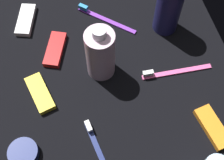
{
  "coord_description": "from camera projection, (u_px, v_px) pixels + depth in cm",
  "views": [
    {
      "loc": [
        -34.14,
        8.03,
        67.88
      ],
      "look_at": [
        0.0,
        0.0,
        3.0
      ],
      "focal_mm": 49.5,
      "sensor_mm": 36.0,
      "label": 1
    }
  ],
  "objects": [
    {
      "name": "snack_bar_red",
      "position": [
        55.0,
        49.0,
        0.81
      ],
      "size": [
        11.14,
        7.51,
        1.5
      ],
      "primitive_type": "cube",
      "rotation": [
        0.0,
        0.0,
        -0.37
      ],
      "color": "red",
      "rests_on": "ground_plane"
    },
    {
      "name": "snack_bar_yellow",
      "position": [
        40.0,
        93.0,
        0.75
      ],
      "size": [
        11.08,
        6.54,
        1.5
      ],
      "primitive_type": "cube",
      "rotation": [
        0.0,
        0.0,
        0.26
      ],
      "color": "yellow",
      "rests_on": "ground_plane"
    },
    {
      "name": "lotion_bottle",
      "position": [
        169.0,
        5.0,
        0.78
      ],
      "size": [
        6.62,
        6.62,
        19.81
      ],
      "color": "#1D1E52",
      "rests_on": "ground_plane"
    },
    {
      "name": "ground_plane",
      "position": [
        112.0,
        87.0,
        0.77
      ],
      "size": [
        84.0,
        64.0,
        1.2
      ],
      "primitive_type": "cube",
      "color": "black"
    },
    {
      "name": "bodywash_bottle",
      "position": [
        100.0,
        53.0,
        0.72
      ],
      "size": [
        6.95,
        6.95,
        16.32
      ],
      "color": "silver",
      "rests_on": "ground_plane"
    },
    {
      "name": "cream_tin_left",
      "position": [
        23.0,
        153.0,
        0.67
      ],
      "size": [
        6.6,
        6.6,
        2.06
      ],
      "primitive_type": "cylinder",
      "color": "navy",
      "rests_on": "ground_plane"
    },
    {
      "name": "snack_bar_orange",
      "position": [
        213.0,
        127.0,
        0.7
      ],
      "size": [
        10.97,
        5.89,
        1.5
      ],
      "primitive_type": "cube",
      "rotation": [
        0.0,
        0.0,
        0.19
      ],
      "color": "orange",
      "rests_on": "ground_plane"
    },
    {
      "name": "snack_bar_white",
      "position": [
        26.0,
        20.0,
        0.85
      ],
      "size": [
        11.11,
        6.82,
        1.5
      ],
      "primitive_type": "cube",
      "rotation": [
        0.0,
        0.0,
        -0.29
      ],
      "color": "white",
      "rests_on": "ground_plane"
    },
    {
      "name": "toothbrush_navy",
      "position": [
        99.0,
        153.0,
        0.68
      ],
      "size": [
        17.92,
        4.43,
        2.1
      ],
      "color": "navy",
      "rests_on": "ground_plane"
    },
    {
      "name": "toothbrush_purple",
      "position": [
        103.0,
        18.0,
        0.86
      ],
      "size": [
        12.93,
        14.19,
        2.1
      ],
      "color": "purple",
      "rests_on": "ground_plane"
    },
    {
      "name": "toothbrush_pink",
      "position": [
        172.0,
        71.0,
        0.78
      ],
      "size": [
        1.87,
        18.03,
        2.1
      ],
      "color": "#E55999",
      "rests_on": "ground_plane"
    }
  ]
}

